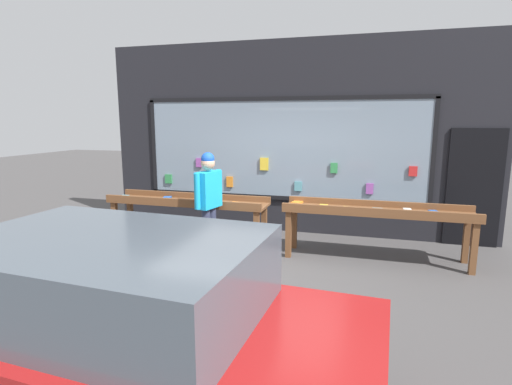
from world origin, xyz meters
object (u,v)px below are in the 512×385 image
small_dog (236,249)px  parked_car (113,323)px  display_table_left (188,205)px  person_browsing (209,196)px  display_table_right (376,215)px

small_dog → parked_car: (0.13, -3.25, 0.47)m
display_table_left → person_browsing: bearing=-41.2°
small_dog → parked_car: bearing=-157.3°
display_table_left → small_dog: bearing=-35.2°
display_table_right → parked_car: 4.55m
person_browsing → display_table_left: bearing=61.7°
person_browsing → small_dog: person_browsing is taller
person_browsing → parked_car: size_ratio=0.43×
display_table_left → parked_car: parked_car is taller
display_table_left → person_browsing: (0.65, -0.57, 0.30)m
parked_car → display_table_right: bearing=67.9°
display_table_right → person_browsing: size_ratio=1.70×
display_table_right → display_table_left: bearing=-179.9°
small_dog → parked_car: size_ratio=0.14×
display_table_left → small_dog: 1.55m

